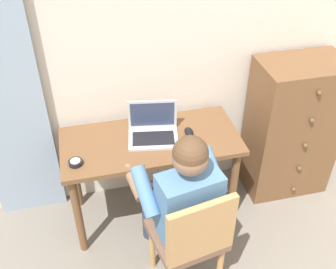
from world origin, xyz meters
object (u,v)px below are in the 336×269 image
object	(u,v)px
desk	(151,152)
desk_clock	(76,163)
dresser	(291,128)
laptop	(153,130)
chair	(192,237)
computer_mouse	(189,132)
person_seated	(180,196)

from	to	relation	value
desk	desk_clock	distance (m)	0.55
dresser	laptop	distance (m)	1.14
chair	laptop	distance (m)	0.78
dresser	laptop	xyz separation A→B (m)	(-1.11, -0.05, 0.22)
chair	computer_mouse	size ratio (longest dim) A/B	8.81
person_seated	desk	bearing A→B (deg)	98.80
desk	laptop	bearing A→B (deg)	54.40
dresser	person_seated	xyz separation A→B (m)	(-1.06, -0.59, 0.10)
person_seated	laptop	xyz separation A→B (m)	(-0.05, 0.54, 0.11)
desk	desk_clock	bearing A→B (deg)	-164.84
laptop	computer_mouse	bearing A→B (deg)	-7.60
chair	person_seated	bearing A→B (deg)	99.05
dresser	person_seated	bearing A→B (deg)	-150.96
chair	computer_mouse	xyz separation A→B (m)	(0.17, 0.69, 0.26)
laptop	chair	bearing A→B (deg)	-83.61
desk	desk_clock	size ratio (longest dim) A/B	13.72
dresser	laptop	bearing A→B (deg)	-177.40
computer_mouse	desk_clock	xyz separation A→B (m)	(-0.79, -0.14, -0.00)
chair	computer_mouse	distance (m)	0.75
person_seated	desk_clock	bearing A→B (deg)	148.64
dresser	desk_clock	distance (m)	1.68
computer_mouse	desk_clock	distance (m)	0.81
dresser	chair	world-z (taller)	dresser
desk	chair	bearing A→B (deg)	-81.14
dresser	desk	bearing A→B (deg)	-175.65
person_seated	laptop	bearing A→B (deg)	95.50
desk	laptop	distance (m)	0.17
desk	chair	distance (m)	0.70
desk	person_seated	size ratio (longest dim) A/B	1.03
desk_clock	person_seated	bearing A→B (deg)	-31.36
laptop	desk_clock	size ratio (longest dim) A/B	4.19
laptop	computer_mouse	xyz separation A→B (m)	(0.25, -0.03, -0.04)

